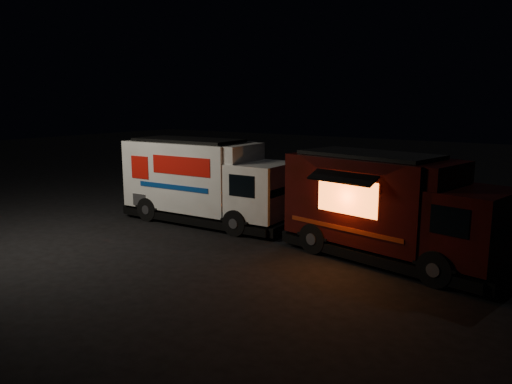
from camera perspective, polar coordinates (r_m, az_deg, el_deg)
name	(u,v)px	position (r m, az deg, el deg)	size (l,w,h in m)	color
ground	(181,236)	(15.29, -8.51, -4.97)	(80.00, 80.00, 0.00)	black
white_truck	(208,181)	(16.58, -5.50, 1.21)	(6.10, 2.08, 2.77)	white
red_truck	(394,208)	(13.01, 15.46, -1.83)	(5.82, 2.14, 2.71)	#3A0A0A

